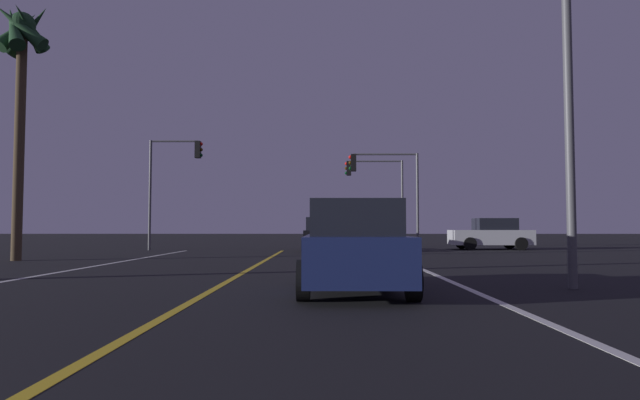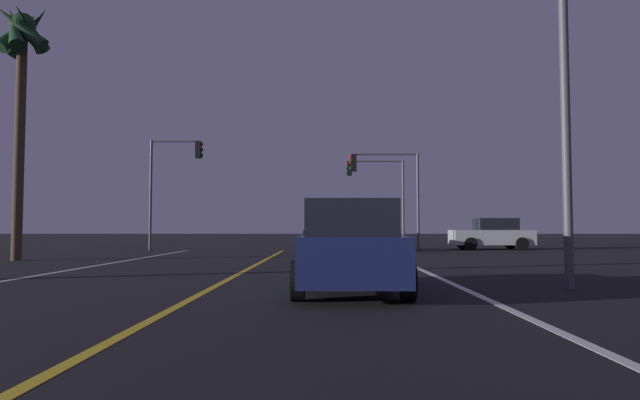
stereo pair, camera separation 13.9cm
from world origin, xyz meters
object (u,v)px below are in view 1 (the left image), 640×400
Objects in this scene: traffic_light_near_left at (174,169)px; car_lead_same_lane at (354,248)px; street_lamp_right_near at (540,38)px; palm_tree_left_mid at (21,52)px; car_crossing_side at (491,234)px; traffic_light_far_right at (374,182)px; car_ahead_far at (323,235)px; traffic_light_near_right at (383,177)px.

car_lead_same_lane is at bearing -64.85° from traffic_light_near_left.
street_lamp_right_near is 18.05m from palm_tree_left_mid.
car_lead_same_lane is at bearing 66.04° from car_crossing_side.
street_lamp_right_near is (-4.77, -18.77, 4.21)m from car_crossing_side.
traffic_light_far_right is at bearing 44.99° from palm_tree_left_mid.
car_lead_same_lane is at bearing -38.29° from palm_tree_left_mid.
car_ahead_far is 15.11m from palm_tree_left_mid.
traffic_light_far_right is at bearing -90.48° from traffic_light_near_right.
palm_tree_left_mid reaches higher than traffic_light_near_left.
car_ahead_far is at bearing 34.36° from palm_tree_left_mid.
palm_tree_left_mid reaches higher than traffic_light_far_right.
traffic_light_far_right is (2.61, 23.64, 3.24)m from car_lead_same_lane.
traffic_light_near_right is at bearing 31.74° from palm_tree_left_mid.
street_lamp_right_near is (4.45, -16.34, 4.21)m from car_ahead_far.
traffic_light_far_right reaches higher than car_crossing_side.
car_crossing_side is 17.48m from traffic_light_near_left.
car_crossing_side and car_lead_same_lane have the same top height.
car_ahead_far is at bearing 2.17° from car_lead_same_lane.
traffic_light_near_left is at bearing 25.15° from car_lead_same_lane.
car_lead_same_lane is 0.74× the size of traffic_light_near_left.
palm_tree_left_mid reaches higher than traffic_light_near_right.
car_ahead_far is at bearing 14.74° from car_crossing_side.
traffic_light_near_right is 0.94× the size of traffic_light_far_right.
traffic_light_far_right is at bearing -25.68° from car_ahead_far.
traffic_light_near_right reaches higher than car_crossing_side.
traffic_light_near_right is at bearing 0.00° from traffic_light_near_left.
car_crossing_side is at bearing 26.24° from palm_tree_left_mid.
car_crossing_side is 0.74× the size of traffic_light_near_left.
traffic_light_near_right is 0.65× the size of street_lamp_right_near.
traffic_light_near_left is (-8.52, 18.14, 3.47)m from car_lead_same_lane.
car_crossing_side is 1.00× the size of car_ahead_far.
car_ahead_far is 0.45× the size of palm_tree_left_mid.
street_lamp_right_near is (12.32, -17.60, 0.74)m from traffic_light_near_left.
car_crossing_side is 21.13m from car_lead_same_lane.
car_crossing_side is 6.84m from traffic_light_near_right.
street_lamp_right_near is (1.20, -23.10, 0.96)m from traffic_light_far_right.
traffic_light_far_right is at bearing -6.30° from car_lead_same_lane.
car_crossing_side and car_ahead_far have the same top height.
traffic_light_far_right is (0.05, 5.50, 0.21)m from traffic_light_near_right.
car_ahead_far is 0.74× the size of traffic_light_near_left.
traffic_light_near_left is at bearing 26.31° from traffic_light_far_right.
traffic_light_far_right reaches higher than car_lead_same_lane.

